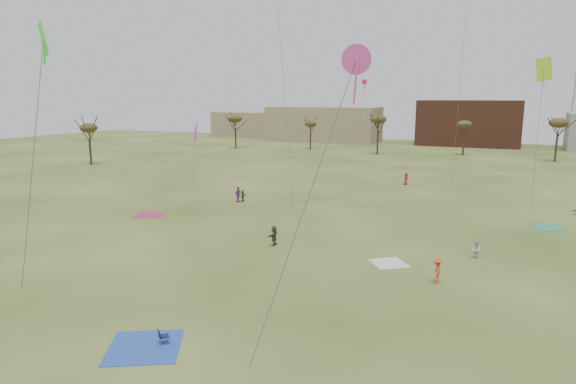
% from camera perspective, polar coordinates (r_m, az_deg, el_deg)
% --- Properties ---
extents(ground, '(260.00, 260.00, 0.00)m').
position_cam_1_polar(ground, '(30.04, -9.78, -14.39)').
color(ground, '#334A17').
rests_on(ground, ground).
extents(spectator_fore_c, '(0.53, 1.63, 1.76)m').
position_cam_1_polar(spectator_fore_c, '(43.18, -1.65, -5.07)').
color(spectator_fore_c, '#4F4638').
rests_on(spectator_fore_c, ground).
extents(flyer_mid_b, '(0.81, 1.25, 1.82)m').
position_cam_1_polar(flyer_mid_b, '(36.24, 16.84, -8.67)').
color(flyer_mid_b, '#E74D2B').
rests_on(flyer_mid_b, ground).
extents(spectator_mid_d, '(0.60, 1.19, 1.95)m').
position_cam_1_polar(spectator_mid_d, '(61.07, -5.80, -0.28)').
color(spectator_mid_d, '#9F429B').
rests_on(spectator_mid_d, ground).
extents(spectator_mid_e, '(0.93, 0.90, 1.52)m').
position_cam_1_polar(spectator_mid_e, '(42.54, 20.95, -6.23)').
color(spectator_mid_e, silver).
rests_on(spectator_mid_e, ground).
extents(flyer_far_a, '(0.57, 1.38, 1.44)m').
position_cam_1_polar(flyer_far_a, '(61.50, -5.24, -0.43)').
color(flyer_far_a, '#2B8154').
rests_on(flyer_far_a, ground).
extents(flyer_far_b, '(0.87, 1.03, 1.79)m').
position_cam_1_polar(flyer_far_b, '(75.10, 13.49, 1.51)').
color(flyer_far_b, '#BE2041').
rests_on(flyer_far_b, ground).
extents(blanket_blue, '(4.99, 4.99, 0.03)m').
position_cam_1_polar(blanket_blue, '(27.82, -16.30, -16.85)').
color(blanket_blue, '#2A51B6').
rests_on(blanket_blue, ground).
extents(blanket_cream, '(3.54, 3.54, 0.03)m').
position_cam_1_polar(blanket_cream, '(39.64, 11.60, -8.10)').
color(blanket_cream, white).
rests_on(blanket_cream, ground).
extents(blanket_plum, '(4.11, 4.11, 0.03)m').
position_cam_1_polar(blanket_plum, '(56.55, -15.71, -2.55)').
color(blanket_plum, '#A53359').
rests_on(blanket_plum, ground).
extents(blanket_olive, '(3.64, 3.64, 0.03)m').
position_cam_1_polar(blanket_olive, '(55.45, 27.93, -3.70)').
color(blanket_olive, '#35926C').
rests_on(blanket_olive, ground).
extents(camp_chair_center, '(0.73, 0.74, 0.87)m').
position_cam_1_polar(camp_chair_center, '(27.80, -14.19, -16.17)').
color(camp_chair_center, '#15173A').
rests_on(camp_chair_center, ground).
extents(camp_chair_right, '(0.70, 0.68, 0.87)m').
position_cam_1_polar(camp_chair_right, '(63.09, 30.30, -2.04)').
color(camp_chair_right, '#15153A').
rests_on(camp_chair_right, ground).
extents(kites_aloft, '(51.49, 58.75, 26.57)m').
position_cam_1_polar(kites_aloft, '(57.32, 12.53, 20.55)').
color(kites_aloft, blue).
rests_on(kites_aloft, ground).
extents(tree_line, '(117.44, 49.32, 8.91)m').
position_cam_1_polar(tree_line, '(103.27, 14.16, 7.43)').
color(tree_line, '#3A2B1E').
rests_on(tree_line, ground).
extents(building_tan, '(32.00, 14.00, 10.00)m').
position_cam_1_polar(building_tan, '(146.54, 4.15, 7.84)').
color(building_tan, '#937F60').
rests_on(building_tan, ground).
extents(building_brick, '(26.00, 16.00, 12.00)m').
position_cam_1_polar(building_brick, '(142.89, 20.25, 7.52)').
color(building_brick, brown).
rests_on(building_brick, ground).
extents(building_tan_west, '(20.00, 12.00, 8.00)m').
position_cam_1_polar(building_tan_west, '(165.51, -4.88, 7.83)').
color(building_tan_west, '#937F60').
rests_on(building_tan_west, ground).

